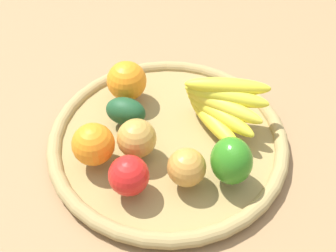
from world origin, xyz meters
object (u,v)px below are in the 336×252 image
at_px(apple_0, 187,167).
at_px(orange_1, 93,144).
at_px(orange_0, 127,81).
at_px(avocado, 126,111).
at_px(banana_bunch, 222,105).
at_px(apple_1, 137,138).
at_px(apple_2, 129,175).
at_px(bell_pepper, 231,161).

bearing_deg(apple_0, orange_1, -96.23).
relative_size(apple_0, orange_0, 0.83).
relative_size(avocado, orange_0, 0.98).
relative_size(banana_bunch, apple_1, 2.33).
relative_size(banana_bunch, avocado, 2.10).
bearing_deg(banana_bunch, orange_1, -58.55).
bearing_deg(apple_2, apple_1, -176.33).
bearing_deg(banana_bunch, orange_0, -102.16).
xyz_separation_m(apple_1, apple_2, (0.08, 0.01, -0.00)).
distance_m(bell_pepper, apple_2, 0.17).
xyz_separation_m(orange_1, banana_bunch, (-0.13, 0.21, 0.01)).
bearing_deg(avocado, orange_1, -18.01).
bearing_deg(apple_0, bell_pepper, 104.59).
bearing_deg(orange_1, banana_bunch, 121.45).
xyz_separation_m(bell_pepper, apple_1, (-0.03, -0.16, -0.01)).
xyz_separation_m(banana_bunch, bell_pepper, (0.13, 0.03, -0.00)).
relative_size(bell_pepper, apple_1, 1.22).
xyz_separation_m(banana_bunch, orange_0, (-0.04, -0.19, -0.01)).
bearing_deg(avocado, orange_0, -168.39).
height_order(apple_0, apple_2, apple_2).
bearing_deg(orange_0, apple_0, 38.16).
relative_size(apple_1, apple_2, 1.04).
height_order(orange_1, banana_bunch, banana_bunch).
bearing_deg(avocado, banana_bunch, 99.53).
distance_m(banana_bunch, apple_2, 0.22).
height_order(apple_0, orange_0, orange_0).
bearing_deg(apple_1, banana_bunch, 125.59).
distance_m(avocado, apple_0, 0.17).
height_order(bell_pepper, orange_0, bell_pepper).
distance_m(apple_0, orange_0, 0.24).
distance_m(bell_pepper, orange_0, 0.27).
distance_m(banana_bunch, apple_1, 0.17).
bearing_deg(bell_pepper, avocado, 33.23).
bearing_deg(apple_2, apple_0, 110.37).
bearing_deg(orange_0, apple_2, 14.59).
height_order(avocado, bell_pepper, bell_pepper).
height_order(apple_2, orange_0, orange_0).
bearing_deg(orange_0, apple_1, 20.33).
bearing_deg(orange_0, bell_pepper, 52.29).
xyz_separation_m(orange_1, apple_2, (0.05, 0.07, -0.00)).
distance_m(orange_1, apple_1, 0.07).
bearing_deg(bell_pepper, apple_0, 73.44).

